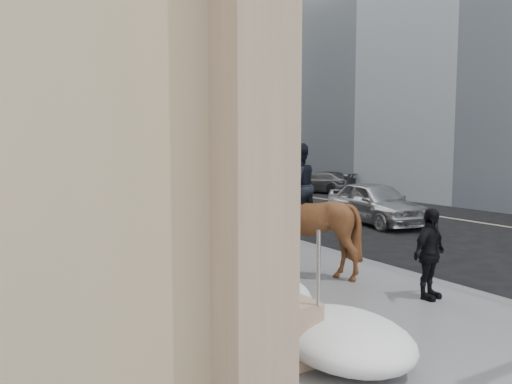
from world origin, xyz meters
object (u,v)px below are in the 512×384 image
Objects in this scene: car_grey at (322,182)px; mounted_horse_right at (301,221)px; car_silver at (375,203)px; mounted_horse_left at (156,215)px; pedestrian at (429,254)px.

mounted_horse_right is at bearing 31.68° from car_grey.
mounted_horse_right is 8.16m from car_silver.
mounted_horse_left reaches higher than pedestrian.
mounted_horse_right is (1.95, -3.14, 0.13)m from mounted_horse_left.
mounted_horse_left is at bearing -160.72° from car_silver.
mounted_horse_right is 1.70× the size of pedestrian.
mounted_horse_left is at bearing -59.70° from mounted_horse_right.
car_silver is 1.03× the size of car_grey.
mounted_horse_left is 1.63× the size of pedestrian.
mounted_horse_left is at bearing 105.91° from pedestrian.
mounted_horse_left is 0.60× the size of car_silver.
car_grey is (13.94, 11.41, -0.51)m from mounted_horse_left.
pedestrian reaches higher than car_silver.
mounted_horse_left reaches higher than car_silver.
pedestrian is (2.98, -5.49, -0.21)m from mounted_horse_left.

